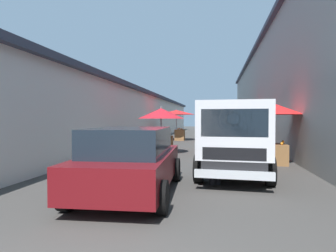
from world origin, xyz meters
The scene contains 12 objects.
ground centered at (13.50, 0.00, 0.00)m, with size 90.00×90.00×0.00m, color #3D3A38.
building_left_whitewash centered at (15.75, 7.43, 1.84)m, with size 49.80×7.50×3.67m.
building_right_concrete centered at (15.75, -7.43, 3.51)m, with size 49.80×7.50×7.00m.
fruit_stall_far_right centered at (11.37, 1.49, 1.60)m, with size 2.18×2.18×2.22m.
fruit_stall_far_left centered at (18.65, -2.65, 1.70)m, with size 2.46×2.46×2.19m.
fruit_stall_near_right centered at (9.22, -3.03, 1.75)m, with size 2.29×2.29×2.32m.
fruit_stall_near_left centered at (19.43, 1.93, 1.89)m, with size 2.83×2.83×2.38m.
fruit_stall_mid_lane centered at (13.20, -1.50, 1.79)m, with size 2.75×2.75×2.33m.
hatchback_car centered at (4.44, 0.77, 0.74)m, with size 4.00×2.10×1.45m.
delivery_truck centered at (6.38, -1.54, 1.04)m, with size 5.00×2.17×2.08m.
vendor_by_crates centered at (5.56, -1.05, 0.86)m, with size 0.40×0.53×1.52m.
parked_scooter centered at (15.51, 2.08, 0.45)m, with size 1.69×0.32×1.14m.
Camera 1 is at (-1.46, -1.10, 1.65)m, focal length 29.85 mm.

